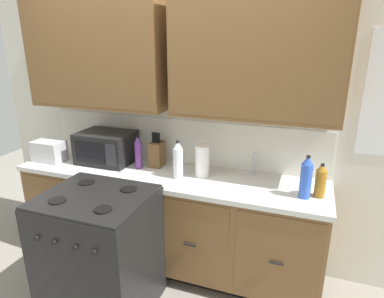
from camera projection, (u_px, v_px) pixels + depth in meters
The scene contains 13 objects.
ground_plane at pixel (154, 284), 2.83m from camera, with size 8.00×8.00×0.00m, color gray.
wall_unit at pixel (174, 82), 2.75m from camera, with size 3.81×0.40×2.46m.
counter_run at pixel (168, 219), 2.95m from camera, with size 2.64×0.64×0.90m.
stove_range at pixel (100, 253), 2.47m from camera, with size 0.76×0.68×0.95m.
microwave at pixel (106, 147), 3.02m from camera, with size 0.48×0.37×0.28m.
toaster at pixel (49, 151), 3.06m from camera, with size 0.28×0.18×0.19m.
knife_block at pixel (157, 154), 2.93m from camera, with size 0.11×0.14×0.31m.
sink_faucet at pixel (254, 164), 2.74m from camera, with size 0.02×0.02×0.20m, color #B2B5BA.
paper_towel_roll at pixel (202, 161), 2.72m from camera, with size 0.12×0.12×0.26m, color white.
bottle_amber at pixel (321, 181), 2.35m from camera, with size 0.08×0.08×0.25m.
bottle_blue at pixel (306, 177), 2.33m from camera, with size 0.08×0.08×0.32m.
bottle_clear at pixel (178, 160), 2.66m from camera, with size 0.08×0.08×0.32m.
bottle_violet at pixel (138, 153), 2.88m from camera, with size 0.06×0.06×0.29m.
Camera 1 is at (1.09, -2.07, 1.98)m, focal length 31.13 mm.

